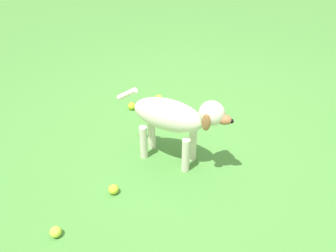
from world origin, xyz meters
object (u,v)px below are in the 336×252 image
object	(u,v)px
tennis_ball_1	(114,189)
tennis_ball_3	(56,232)
dog	(175,118)
tennis_ball_0	(132,106)
tennis_ball_2	(159,98)

from	to	relation	value
tennis_ball_1	tennis_ball_3	size ratio (longest dim) A/B	1.00
dog	tennis_ball_3	bearing A→B (deg)	-111.38
tennis_ball_0	tennis_ball_1	world-z (taller)	same
tennis_ball_1	tennis_ball_2	xyz separation A→B (m)	(1.12, 0.24, 0.00)
tennis_ball_2	tennis_ball_3	bearing A→B (deg)	-175.37
tennis_ball_3	tennis_ball_1	bearing A→B (deg)	-15.75
dog	tennis_ball_3	world-z (taller)	dog
tennis_ball_0	tennis_ball_3	bearing A→B (deg)	-167.98
tennis_ball_1	tennis_ball_3	bearing A→B (deg)	164.25
tennis_ball_2	tennis_ball_0	bearing A→B (deg)	144.50
dog	tennis_ball_1	bearing A→B (deg)	-115.76
tennis_ball_0	tennis_ball_1	size ratio (longest dim) A/B	1.00
tennis_ball_1	tennis_ball_2	distance (m)	1.15
dog	tennis_ball_0	size ratio (longest dim) A/B	12.61
tennis_ball_0	tennis_ball_1	bearing A→B (deg)	-156.17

